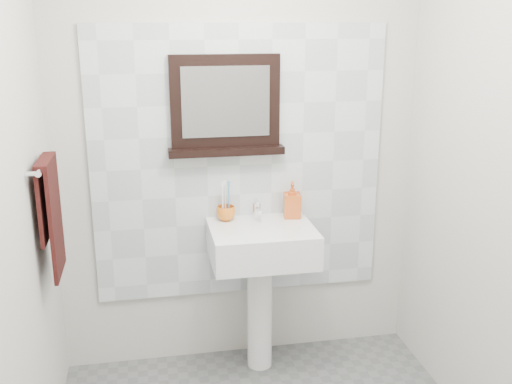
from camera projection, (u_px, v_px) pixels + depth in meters
back_wall at (239, 146)px, 3.26m from camera, size 2.00×0.01×2.50m
front_wall at (416, 374)px, 1.19m from camera, size 2.00×0.01×2.50m
left_wall at (2, 224)px, 2.04m from camera, size 0.01×2.20×2.50m
splashback at (239, 165)px, 3.28m from camera, size 1.60×0.02×1.50m
pedestal_sink at (261, 259)px, 3.22m from camera, size 0.55×0.44×0.96m
toothbrush_cup at (226, 213)px, 3.26m from camera, size 0.11×0.11×0.08m
toothbrushes at (226, 199)px, 3.24m from camera, size 0.05×0.04×0.21m
soap_dispenser at (292, 200)px, 3.30m from camera, size 0.10×0.10×0.20m
framed_mirror at (225, 108)px, 3.15m from camera, size 0.62×0.11×0.52m
towel_bar at (44, 163)px, 2.66m from camera, size 0.07×0.40×0.03m
hand_towel at (50, 208)px, 2.72m from camera, size 0.06×0.30×0.55m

